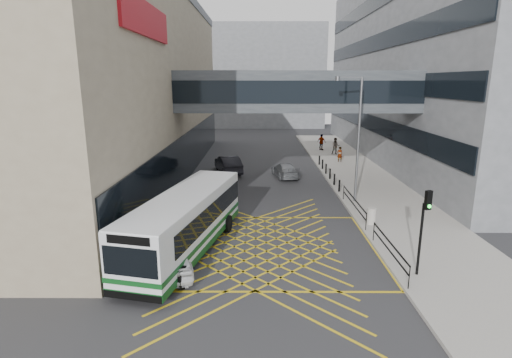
{
  "coord_description": "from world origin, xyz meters",
  "views": [
    {
      "loc": [
        0.1,
        -19.02,
        8.26
      ],
      "look_at": [
        0.0,
        4.0,
        2.6
      ],
      "focal_mm": 28.0,
      "sensor_mm": 36.0,
      "label": 1
    }
  ],
  "objects_px": {
    "bus": "(187,221)",
    "litter_bin": "(371,216)",
    "street_lamp": "(356,132)",
    "traffic_light": "(424,221)",
    "pedestrian_c": "(322,142)",
    "pedestrian_b": "(336,146)",
    "car_silver": "(285,170)",
    "car_dark": "(228,164)",
    "car_white": "(170,257)",
    "pedestrian_a": "(340,154)"
  },
  "relations": [
    {
      "from": "bus",
      "to": "pedestrian_b",
      "type": "distance_m",
      "value": 28.91
    },
    {
      "from": "street_lamp",
      "to": "car_dark",
      "type": "bearing_deg",
      "value": 124.6
    },
    {
      "from": "car_white",
      "to": "pedestrian_c",
      "type": "xyz_separation_m",
      "value": [
        11.55,
        31.4,
        0.4
      ]
    },
    {
      "from": "traffic_light",
      "to": "pedestrian_c",
      "type": "relative_size",
      "value": 1.99
    },
    {
      "from": "car_white",
      "to": "traffic_light",
      "type": "bearing_deg",
      "value": 158.95
    },
    {
      "from": "car_silver",
      "to": "traffic_light",
      "type": "distance_m",
      "value": 19.29
    },
    {
      "from": "car_dark",
      "to": "pedestrian_a",
      "type": "distance_m",
      "value": 12.01
    },
    {
      "from": "bus",
      "to": "pedestrian_b",
      "type": "height_order",
      "value": "bus"
    },
    {
      "from": "bus",
      "to": "street_lamp",
      "type": "height_order",
      "value": "street_lamp"
    },
    {
      "from": "pedestrian_b",
      "to": "bus",
      "type": "bearing_deg",
      "value": -111.06
    },
    {
      "from": "litter_bin",
      "to": "car_white",
      "type": "bearing_deg",
      "value": -151.08
    },
    {
      "from": "bus",
      "to": "car_silver",
      "type": "xyz_separation_m",
      "value": [
        5.89,
        15.76,
        -0.93
      ]
    },
    {
      "from": "bus",
      "to": "car_dark",
      "type": "height_order",
      "value": "bus"
    },
    {
      "from": "pedestrian_c",
      "to": "street_lamp",
      "type": "bearing_deg",
      "value": 128.54
    },
    {
      "from": "pedestrian_c",
      "to": "car_dark",
      "type": "bearing_deg",
      "value": 89.73
    },
    {
      "from": "bus",
      "to": "pedestrian_c",
      "type": "relative_size",
      "value": 5.68
    },
    {
      "from": "bus",
      "to": "car_silver",
      "type": "relative_size",
      "value": 2.55
    },
    {
      "from": "bus",
      "to": "litter_bin",
      "type": "relative_size",
      "value": 11.4
    },
    {
      "from": "traffic_light",
      "to": "pedestrian_a",
      "type": "relative_size",
      "value": 2.44
    },
    {
      "from": "street_lamp",
      "to": "pedestrian_a",
      "type": "height_order",
      "value": "street_lamp"
    },
    {
      "from": "litter_bin",
      "to": "pedestrian_c",
      "type": "distance_m",
      "value": 25.64
    },
    {
      "from": "pedestrian_a",
      "to": "pedestrian_c",
      "type": "distance_m",
      "value": 7.27
    },
    {
      "from": "street_lamp",
      "to": "pedestrian_c",
      "type": "bearing_deg",
      "value": 77.07
    },
    {
      "from": "bus",
      "to": "pedestrian_a",
      "type": "xyz_separation_m",
      "value": [
        11.93,
        21.9,
        -0.65
      ]
    },
    {
      "from": "litter_bin",
      "to": "traffic_light",
      "type": "bearing_deg",
      "value": -87.44
    },
    {
      "from": "car_silver",
      "to": "litter_bin",
      "type": "bearing_deg",
      "value": 98.64
    },
    {
      "from": "street_lamp",
      "to": "car_silver",
      "type": "bearing_deg",
      "value": 108.44
    },
    {
      "from": "car_white",
      "to": "car_silver",
      "type": "relative_size",
      "value": 1.06
    },
    {
      "from": "car_white",
      "to": "pedestrian_a",
      "type": "relative_size",
      "value": 2.89
    },
    {
      "from": "car_white",
      "to": "car_dark",
      "type": "xyz_separation_m",
      "value": [
        1.13,
        19.77,
        0.09
      ]
    },
    {
      "from": "street_lamp",
      "to": "traffic_light",
      "type": "bearing_deg",
      "value": -98.13
    },
    {
      "from": "pedestrian_b",
      "to": "car_silver",
      "type": "bearing_deg",
      "value": -117.54
    },
    {
      "from": "bus",
      "to": "car_white",
      "type": "relative_size",
      "value": 2.41
    },
    {
      "from": "car_dark",
      "to": "pedestrian_c",
      "type": "relative_size",
      "value": 2.68
    },
    {
      "from": "street_lamp",
      "to": "pedestrian_a",
      "type": "relative_size",
      "value": 5.39
    },
    {
      "from": "car_dark",
      "to": "pedestrian_c",
      "type": "xyz_separation_m",
      "value": [
        10.42,
        11.63,
        0.31
      ]
    },
    {
      "from": "bus",
      "to": "street_lamp",
      "type": "xyz_separation_m",
      "value": [
        10.06,
        8.04,
        3.36
      ]
    },
    {
      "from": "car_dark",
      "to": "street_lamp",
      "type": "height_order",
      "value": "street_lamp"
    },
    {
      "from": "litter_bin",
      "to": "pedestrian_c",
      "type": "xyz_separation_m",
      "value": [
        1.07,
        25.61,
        0.48
      ]
    },
    {
      "from": "bus",
      "to": "car_dark",
      "type": "xyz_separation_m",
      "value": [
        0.76,
        17.5,
        -0.79
      ]
    },
    {
      "from": "traffic_light",
      "to": "litter_bin",
      "type": "height_order",
      "value": "traffic_light"
    },
    {
      "from": "pedestrian_b",
      "to": "street_lamp",
      "type": "bearing_deg",
      "value": -92.94
    },
    {
      "from": "bus",
      "to": "car_silver",
      "type": "height_order",
      "value": "bus"
    },
    {
      "from": "car_white",
      "to": "car_silver",
      "type": "height_order",
      "value": "car_white"
    },
    {
      "from": "car_white",
      "to": "street_lamp",
      "type": "xyz_separation_m",
      "value": [
        10.43,
        10.31,
        4.23
      ]
    },
    {
      "from": "pedestrian_b",
      "to": "car_dark",
      "type": "bearing_deg",
      "value": -139.01
    },
    {
      "from": "pedestrian_a",
      "to": "pedestrian_c",
      "type": "xyz_separation_m",
      "value": [
        -0.75,
        7.23,
        0.17
      ]
    },
    {
      "from": "car_white",
      "to": "pedestrian_a",
      "type": "xyz_separation_m",
      "value": [
        12.3,
        24.18,
        0.22
      ]
    },
    {
      "from": "car_dark",
      "to": "car_silver",
      "type": "distance_m",
      "value": 5.42
    },
    {
      "from": "litter_bin",
      "to": "car_dark",
      "type": "bearing_deg",
      "value": 123.77
    }
  ]
}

